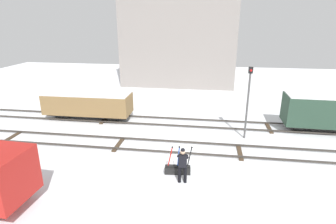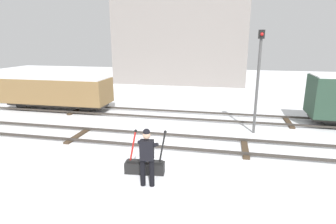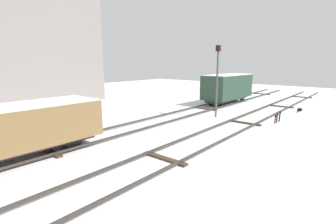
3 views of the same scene
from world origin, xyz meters
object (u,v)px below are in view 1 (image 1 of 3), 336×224
Objects in this scene: freight_car_back_track at (88,104)px; switch_lever_frame at (178,169)px; signal_post at (248,97)px; rail_worker at (183,163)px; freight_car_mid_siding at (327,111)px.

switch_lever_frame is at bearing -42.42° from freight_car_back_track.
freight_car_back_track is at bearing 170.21° from signal_post.
signal_post is 11.40m from freight_car_back_track.
rail_worker is 11.48m from freight_car_mid_siding.
rail_worker is at bearing -73.27° from switch_lever_frame.
signal_post is at bearing 46.57° from switch_lever_frame.
signal_post is 0.84× the size of freight_car_mid_siding.
rail_worker is 10.70m from freight_car_back_track.
switch_lever_frame is 0.27× the size of freight_car_mid_siding.
freight_car_back_track reaches higher than switch_lever_frame.
freight_car_back_track is 1.19× the size of freight_car_mid_siding.
rail_worker is (0.29, -0.71, 0.72)m from switch_lever_frame.
signal_post is at bearing -158.98° from freight_car_mid_siding.
freight_car_mid_siding is at bearing 34.47° from rail_worker.
signal_post is 5.85m from freight_car_mid_siding.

